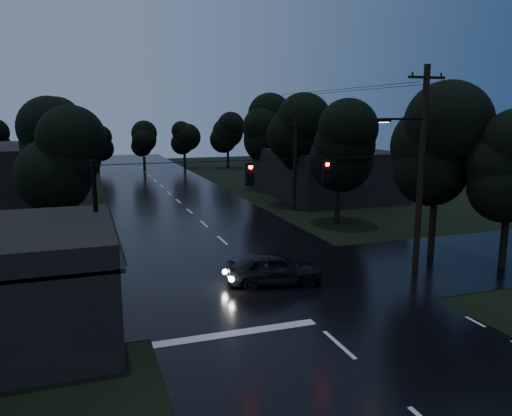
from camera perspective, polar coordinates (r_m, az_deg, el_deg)
main_road at (r=40.50m, az=-7.59°, el=-0.41°), size 12.00×120.00×0.02m
cross_street at (r=23.68m, az=1.30°, el=-8.35°), size 60.00×9.00×0.02m
building_far_right at (r=48.52m, az=7.81°, el=4.04°), size 10.00×14.00×4.40m
building_far_left at (r=49.64m, az=-26.17°, el=3.55°), size 10.00×16.00×5.00m
utility_pole_main at (r=25.24m, az=18.21°, el=4.55°), size 3.50×0.30×10.00m
utility_pole_far at (r=40.52m, az=4.47°, el=5.20°), size 2.00×0.30×7.50m
anchor_pole_left at (r=20.53m, az=-17.69°, el=-3.12°), size 0.18×0.18×6.00m
span_signals at (r=21.80m, az=3.66°, el=4.14°), size 15.00×0.37×1.12m
tree_corner_near at (r=28.35m, az=20.05°, el=6.55°), size 4.48×4.48×9.44m
tree_corner_far at (r=27.55m, az=27.13°, el=4.35°), size 3.92×3.92×8.26m
tree_left_a at (r=31.10m, az=-21.29°, el=5.39°), size 3.92×3.92×8.26m
tree_left_b at (r=39.08m, az=-21.82°, el=6.84°), size 4.20×4.20×8.85m
tree_left_c at (r=49.07m, az=-22.07°, el=7.89°), size 4.48×4.48×9.44m
tree_right_a at (r=35.31m, az=9.48°, el=7.12°), size 4.20×4.20×8.85m
tree_right_b at (r=42.73m, az=5.05°, el=8.32°), size 4.48×4.48×9.44m
tree_right_c at (r=52.21m, az=1.13°, el=9.19°), size 4.76×4.76×10.03m
car at (r=23.08m, az=2.11°, el=-6.90°), size 4.66×2.59×1.50m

